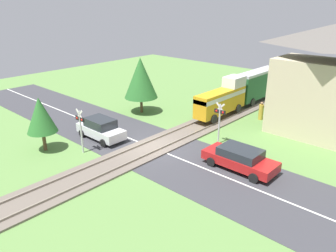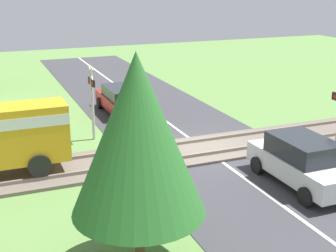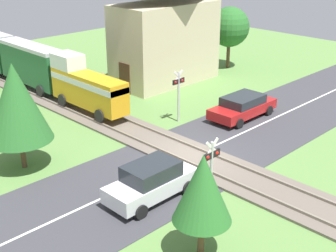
% 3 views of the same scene
% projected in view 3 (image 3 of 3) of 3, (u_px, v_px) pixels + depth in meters
% --- Properties ---
extents(ground_plane, '(60.00, 60.00, 0.00)m').
position_uv_depth(ground_plane, '(191.00, 157.00, 23.03)').
color(ground_plane, '#5B8442').
extents(road_surface, '(48.00, 6.40, 0.02)m').
position_uv_depth(road_surface, '(191.00, 157.00, 23.03)').
color(road_surface, '#38383D').
rests_on(road_surface, ground_plane).
extents(track_bed, '(2.80, 48.00, 0.24)m').
position_uv_depth(track_bed, '(191.00, 156.00, 23.00)').
color(track_bed, '#665B51').
rests_on(track_bed, ground_plane).
extents(train, '(1.58, 19.38, 3.18)m').
position_uv_depth(train, '(29.00, 63.00, 32.24)').
color(train, gold).
rests_on(train, track_bed).
extents(car_near_crossing, '(4.05, 1.80, 1.60)m').
position_uv_depth(car_near_crossing, '(151.00, 181.00, 19.17)').
color(car_near_crossing, silver).
rests_on(car_near_crossing, ground_plane).
extents(car_far_side, '(4.53, 1.99, 1.38)m').
position_uv_depth(car_far_side, '(243.00, 106.00, 27.66)').
color(car_far_side, '#A81919').
rests_on(car_far_side, ground_plane).
extents(crossing_signal_west_approach, '(0.90, 0.18, 3.10)m').
position_uv_depth(crossing_signal_west_approach, '(211.00, 166.00, 17.89)').
color(crossing_signal_west_approach, '#B7B7B7').
rests_on(crossing_signal_west_approach, ground_plane).
extents(crossing_signal_east_approach, '(0.90, 0.18, 3.10)m').
position_uv_depth(crossing_signal_east_approach, '(178.00, 89.00, 26.65)').
color(crossing_signal_east_approach, '#B7B7B7').
rests_on(crossing_signal_east_approach, ground_plane).
extents(station_building, '(8.35, 4.11, 8.33)m').
position_uv_depth(station_building, '(165.00, 26.00, 33.22)').
color(station_building, '#C6B793').
rests_on(station_building, ground_plane).
extents(pedestrian_by_station, '(0.39, 0.39, 1.59)m').
position_uv_depth(pedestrian_by_station, '(104.00, 85.00, 31.42)').
color(pedestrian_by_station, gold).
rests_on(pedestrian_by_station, ground_plane).
extents(tree_by_station, '(3.17, 3.17, 4.89)m').
position_uv_depth(tree_by_station, '(230.00, 27.00, 37.12)').
color(tree_by_station, brown).
rests_on(tree_by_station, ground_plane).
extents(tree_roadside_hedge, '(3.01, 3.01, 5.05)m').
position_uv_depth(tree_roadside_hedge, '(16.00, 102.00, 20.86)').
color(tree_roadside_hedge, brown).
rests_on(tree_roadside_hedge, ground_plane).
extents(tree_beyond_track, '(2.02, 2.02, 3.79)m').
position_uv_depth(tree_beyond_track, '(203.00, 188.00, 15.18)').
color(tree_beyond_track, brown).
rests_on(tree_beyond_track, ground_plane).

